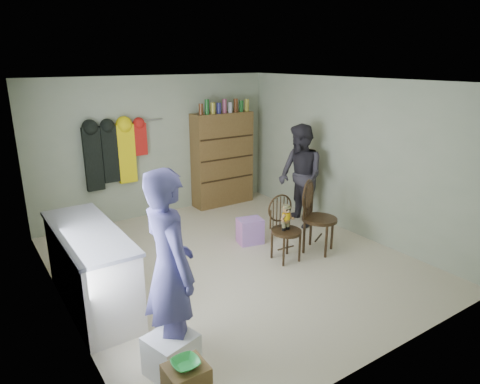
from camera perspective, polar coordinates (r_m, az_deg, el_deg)
ground_plane at (r=6.17m, az=-0.90°, el=-9.31°), size 5.00×5.00×0.00m
room_walls at (r=6.08m, az=-3.72°, el=6.04°), size 5.00×5.00×5.00m
counter at (r=5.27m, az=-19.25°, el=-9.52°), size 0.64×1.86×0.94m
bowl at (r=3.62m, az=-7.27°, el=-21.76°), size 0.22×0.22×0.05m
plastic_tub at (r=4.21m, az=-9.13°, el=-20.59°), size 0.49×0.48×0.39m
chair_front at (r=6.08m, az=5.95°, el=-4.21°), size 0.44×0.44×0.94m
chair_far at (r=6.40m, az=10.03°, el=-2.86°), size 0.66×0.66×1.09m
striped_bag at (r=6.70m, az=1.35°, el=-5.20°), size 0.43×0.37×0.39m
person_left at (r=3.96m, az=-9.36°, el=-10.17°), size 0.46×0.70×1.90m
person_right at (r=7.29m, az=8.04°, el=2.11°), size 0.79×0.94×1.75m
dresser at (r=8.33m, az=-2.36°, el=4.50°), size 1.20×0.39×2.07m
coat_rack at (r=7.49m, az=-16.44°, el=4.95°), size 1.42×0.12×1.09m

